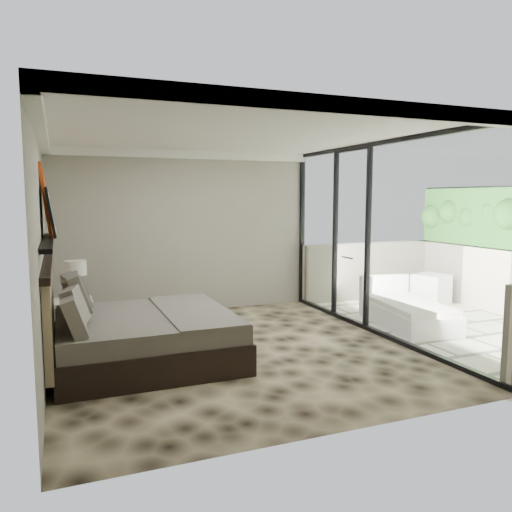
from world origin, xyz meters
name	(u,v)px	position (x,y,z in m)	size (l,w,h in m)	color
floor	(233,351)	(0.00, 0.00, 0.00)	(5.00, 5.00, 0.00)	black
ceiling	(232,134)	(0.00, 0.00, 2.79)	(4.50, 5.00, 0.02)	silver
back_wall	(186,232)	(0.00, 2.49, 1.40)	(4.50, 0.02, 2.80)	gray
left_wall	(42,252)	(-2.24, 0.00, 1.40)	(0.02, 5.00, 2.80)	gray
glass_wall	(380,239)	(2.25, 0.00, 1.40)	(0.08, 5.00, 2.80)	white
terrace_slab	(456,328)	(3.75, 0.00, -0.06)	(3.00, 5.00, 0.12)	beige
picture_ledge	(48,242)	(-2.18, 0.10, 1.50)	(0.12, 2.20, 0.05)	black
bed	(137,334)	(-1.23, 0.02, 0.35)	(2.18, 2.11, 1.21)	black
nightstand	(74,317)	(-1.91, 1.62, 0.27)	(0.53, 0.53, 0.53)	black
table_lamp	(76,275)	(-1.85, 1.66, 0.88)	(0.31, 0.31, 0.57)	black
abstract_canvas	(46,200)	(-2.19, 0.89, 1.97)	(0.04, 0.90, 0.90)	#B32F0F
framed_print	(50,212)	(-2.14, 0.45, 1.82)	(0.03, 0.50, 0.60)	black
ottoman	(431,289)	(4.45, 1.40, 0.28)	(0.56, 0.56, 0.56)	silver
lounger	(406,312)	(2.99, 0.29, 0.21)	(1.12, 1.85, 0.68)	white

